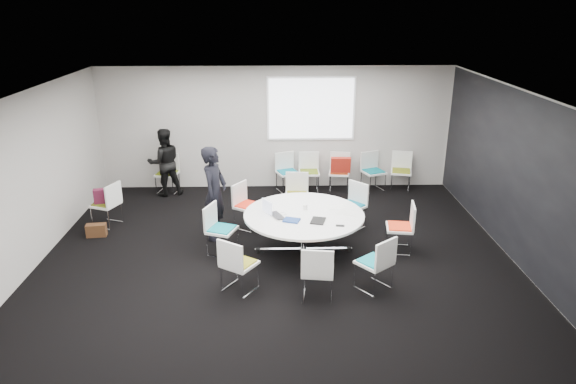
{
  "coord_description": "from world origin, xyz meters",
  "views": [
    {
      "loc": [
        -0.02,
        -7.99,
        4.13
      ],
      "look_at": [
        0.2,
        0.4,
        1.0
      ],
      "focal_mm": 32.0,
      "sensor_mm": 36.0,
      "label": 1
    }
  ],
  "objects_px": {
    "chair_ring_a": "(399,236)",
    "chair_back_e": "(401,179)",
    "chair_ring_h": "(374,273)",
    "cup": "(305,207)",
    "chair_ring_d": "(248,214)",
    "chair_back_c": "(339,180)",
    "chair_ring_b": "(351,214)",
    "chair_back_d": "(373,179)",
    "chair_back_b": "(309,179)",
    "chair_person_back": "(168,181)",
    "chair_spare_left": "(108,212)",
    "laptop": "(280,215)",
    "chair_ring_c": "(297,203)",
    "maroon_bag": "(105,196)",
    "chair_ring_f": "(239,274)",
    "brown_bag": "(96,230)",
    "chair_ring_e": "(222,239)",
    "person_main": "(215,193)",
    "conference_table": "(304,225)",
    "person_back": "(164,162)",
    "chair_ring_g": "(317,282)",
    "chair_back_a": "(288,179)"
  },
  "relations": [
    {
      "from": "conference_table",
      "to": "chair_back_e",
      "type": "bearing_deg",
      "value": 52.08
    },
    {
      "from": "chair_person_back",
      "to": "maroon_bag",
      "type": "relative_size",
      "value": 2.2
    },
    {
      "from": "chair_ring_c",
      "to": "chair_ring_h",
      "type": "bearing_deg",
      "value": 115.11
    },
    {
      "from": "person_back",
      "to": "cup",
      "type": "height_order",
      "value": "person_back"
    },
    {
      "from": "chair_back_b",
      "to": "cup",
      "type": "xyz_separation_m",
      "value": [
        -0.26,
        -2.9,
        0.5
      ]
    },
    {
      "from": "chair_ring_b",
      "to": "chair_back_d",
      "type": "xyz_separation_m",
      "value": [
        0.8,
        2.08,
        0.0
      ]
    },
    {
      "from": "chair_ring_h",
      "to": "cup",
      "type": "distance_m",
      "value": 1.8
    },
    {
      "from": "laptop",
      "to": "chair_ring_f",
      "type": "bearing_deg",
      "value": 127.43
    },
    {
      "from": "chair_ring_a",
      "to": "chair_back_e",
      "type": "bearing_deg",
      "value": -4.7
    },
    {
      "from": "chair_back_b",
      "to": "laptop",
      "type": "height_order",
      "value": "chair_back_b"
    },
    {
      "from": "chair_back_e",
      "to": "person_back",
      "type": "distance_m",
      "value": 5.39
    },
    {
      "from": "chair_back_b",
      "to": "brown_bag",
      "type": "distance_m",
      "value": 4.75
    },
    {
      "from": "chair_back_d",
      "to": "chair_ring_a",
      "type": "bearing_deg",
      "value": 66.54
    },
    {
      "from": "chair_ring_b",
      "to": "chair_ring_c",
      "type": "height_order",
      "value": "same"
    },
    {
      "from": "chair_ring_a",
      "to": "cup",
      "type": "relative_size",
      "value": 9.78
    },
    {
      "from": "chair_person_back",
      "to": "cup",
      "type": "distance_m",
      "value": 4.19
    },
    {
      "from": "conference_table",
      "to": "chair_ring_b",
      "type": "height_order",
      "value": "chair_ring_b"
    },
    {
      "from": "chair_ring_d",
      "to": "chair_spare_left",
      "type": "relative_size",
      "value": 1.0
    },
    {
      "from": "chair_ring_d",
      "to": "person_main",
      "type": "relative_size",
      "value": 0.51
    },
    {
      "from": "chair_back_c",
      "to": "person_back",
      "type": "distance_m",
      "value": 3.96
    },
    {
      "from": "chair_ring_d",
      "to": "chair_ring_g",
      "type": "xyz_separation_m",
      "value": [
        1.14,
        -2.56,
        0.0
      ]
    },
    {
      "from": "chair_back_a",
      "to": "cup",
      "type": "distance_m",
      "value": 2.97
    },
    {
      "from": "chair_spare_left",
      "to": "chair_ring_e",
      "type": "bearing_deg",
      "value": -96.53
    },
    {
      "from": "chair_ring_d",
      "to": "chair_person_back",
      "type": "height_order",
      "value": "same"
    },
    {
      "from": "conference_table",
      "to": "chair_ring_f",
      "type": "distance_m",
      "value": 1.64
    },
    {
      "from": "conference_table",
      "to": "chair_ring_a",
      "type": "height_order",
      "value": "chair_ring_a"
    },
    {
      "from": "chair_ring_e",
      "to": "person_main",
      "type": "relative_size",
      "value": 0.51
    },
    {
      "from": "chair_spare_left",
      "to": "laptop",
      "type": "xyz_separation_m",
      "value": [
        3.34,
        -1.33,
        0.47
      ]
    },
    {
      "from": "chair_ring_b",
      "to": "cup",
      "type": "height_order",
      "value": "chair_ring_b"
    },
    {
      "from": "chair_ring_d",
      "to": "maroon_bag",
      "type": "xyz_separation_m",
      "value": [
        -2.75,
        0.17,
        0.34
      ]
    },
    {
      "from": "chair_ring_d",
      "to": "chair_back_c",
      "type": "height_order",
      "value": "same"
    },
    {
      "from": "chair_back_b",
      "to": "chair_back_c",
      "type": "relative_size",
      "value": 1.0
    },
    {
      "from": "chair_person_back",
      "to": "brown_bag",
      "type": "relative_size",
      "value": 2.44
    },
    {
      "from": "chair_person_back",
      "to": "chair_ring_b",
      "type": "bearing_deg",
      "value": 163.63
    },
    {
      "from": "chair_back_b",
      "to": "chair_spare_left",
      "type": "bearing_deg",
      "value": 24.82
    },
    {
      "from": "chair_ring_e",
      "to": "chair_ring_c",
      "type": "bearing_deg",
      "value": 160.29
    },
    {
      "from": "chair_ring_c",
      "to": "person_back",
      "type": "height_order",
      "value": "person_back"
    },
    {
      "from": "chair_ring_h",
      "to": "person_back",
      "type": "bearing_deg",
      "value": 94.47
    },
    {
      "from": "chair_spare_left",
      "to": "brown_bag",
      "type": "bearing_deg",
      "value": -167.46
    },
    {
      "from": "brown_bag",
      "to": "maroon_bag",
      "type": "bearing_deg",
      "value": 82.88
    },
    {
      "from": "chair_ring_e",
      "to": "chair_back_b",
      "type": "xyz_separation_m",
      "value": [
        1.71,
        3.09,
        0.0
      ]
    },
    {
      "from": "chair_back_c",
      "to": "cup",
      "type": "xyz_separation_m",
      "value": [
        -0.95,
        -2.88,
        0.5
      ]
    },
    {
      "from": "chair_back_e",
      "to": "chair_back_c",
      "type": "bearing_deg",
      "value": 14.71
    },
    {
      "from": "chair_ring_e",
      "to": "chair_back_b",
      "type": "relative_size",
      "value": 1.0
    },
    {
      "from": "chair_ring_b",
      "to": "maroon_bag",
      "type": "bearing_deg",
      "value": 43.9
    },
    {
      "from": "chair_ring_f",
      "to": "chair_back_d",
      "type": "relative_size",
      "value": 1.0
    },
    {
      "from": "chair_ring_b",
      "to": "chair_back_c",
      "type": "relative_size",
      "value": 1.0
    },
    {
      "from": "chair_ring_a",
      "to": "person_back",
      "type": "distance_m",
      "value": 5.49
    },
    {
      "from": "chair_ring_b",
      "to": "person_main",
      "type": "distance_m",
      "value": 2.65
    },
    {
      "from": "conference_table",
      "to": "maroon_bag",
      "type": "xyz_separation_m",
      "value": [
        -3.77,
        1.24,
        0.1
      ]
    }
  ]
}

